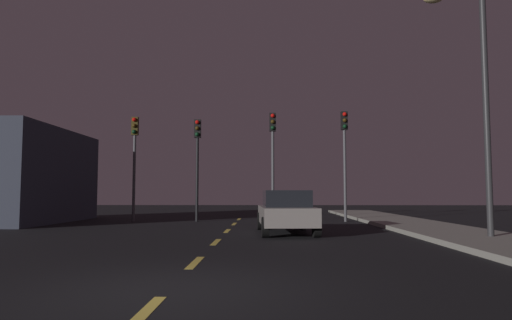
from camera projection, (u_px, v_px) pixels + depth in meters
name	position (u px, v px, depth m)	size (l,w,h in m)	color
ground_plane	(218.00, 240.00, 13.38)	(80.00, 80.00, 0.00)	black
sidewalk_curb_right	(475.00, 238.00, 13.24)	(3.00, 40.00, 0.15)	gray
lane_stripe_nearest	(145.00, 313.00, 5.20)	(0.16, 1.60, 0.01)	#EACC4C
lane_stripe_second	(195.00, 262.00, 8.99)	(0.16, 1.60, 0.01)	#EACC4C
lane_stripe_third	(216.00, 242.00, 12.78)	(0.16, 1.60, 0.01)	#EACC4C
lane_stripe_fourth	(227.00, 231.00, 16.57)	(0.16, 1.60, 0.01)	#EACC4C
lane_stripe_fifth	(234.00, 224.00, 20.36)	(0.16, 1.60, 0.01)	#EACC4C
lane_stripe_sixth	(239.00, 219.00, 24.15)	(0.16, 1.60, 0.01)	#EACC4C
traffic_signal_far_left	(134.00, 148.00, 22.46)	(0.32, 0.38, 5.14)	#4C4C51
traffic_signal_center_left	(197.00, 150.00, 22.39)	(0.32, 0.38, 5.01)	black
traffic_signal_center_right	(273.00, 146.00, 22.34)	(0.32, 0.38, 5.32)	#4C4C51
traffic_signal_far_right	(345.00, 145.00, 22.27)	(0.32, 0.38, 5.38)	#4C4C51
car_stopped_ahead	(286.00, 211.00, 15.62)	(2.04, 4.29, 1.47)	gray
street_lamp_right	(476.00, 89.00, 13.24)	(1.81, 0.36, 7.31)	#2D2D30
storefront_left	(23.00, 176.00, 21.54)	(4.20, 8.03, 4.38)	#333847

